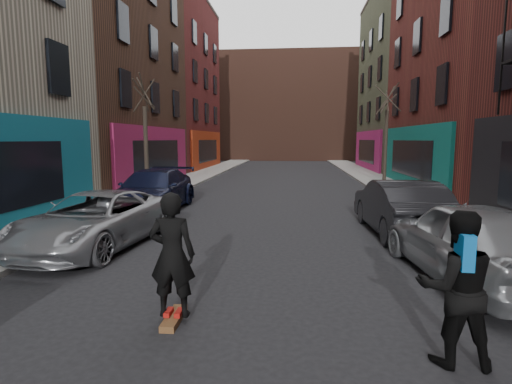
% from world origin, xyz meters
% --- Properties ---
extents(sidewalk_left, '(2.50, 84.00, 0.13)m').
position_xyz_m(sidewalk_left, '(-6.25, 30.00, 0.07)').
color(sidewalk_left, gray).
rests_on(sidewalk_left, ground).
extents(sidewalk_right, '(2.50, 84.00, 0.13)m').
position_xyz_m(sidewalk_right, '(6.25, 30.00, 0.07)').
color(sidewalk_right, gray).
rests_on(sidewalk_right, ground).
extents(building_far, '(40.00, 10.00, 14.00)m').
position_xyz_m(building_far, '(0.00, 56.00, 7.00)').
color(building_far, '#47281E').
rests_on(building_far, ground).
extents(tree_left_far, '(2.00, 2.00, 6.50)m').
position_xyz_m(tree_left_far, '(-6.20, 18.00, 3.38)').
color(tree_left_far, black).
rests_on(tree_left_far, sidewalk_left).
extents(tree_right_far, '(2.00, 2.00, 6.80)m').
position_xyz_m(tree_right_far, '(6.20, 24.00, 3.53)').
color(tree_right_far, black).
rests_on(tree_right_far, sidewalk_right).
extents(parked_left_far, '(2.88, 5.33, 1.42)m').
position_xyz_m(parked_left_far, '(-4.24, 9.17, 0.71)').
color(parked_left_far, gray).
rests_on(parked_left_far, ground).
extents(parked_left_end, '(2.25, 5.52, 1.60)m').
position_xyz_m(parked_left_end, '(-4.60, 14.35, 0.80)').
color(parked_left_end, black).
rests_on(parked_left_end, ground).
extents(parked_right_far, '(2.41, 4.93, 1.62)m').
position_xyz_m(parked_right_far, '(4.24, 7.52, 0.81)').
color(parked_right_far, gray).
rests_on(parked_right_far, ground).
extents(parked_right_end, '(1.94, 4.95, 1.61)m').
position_xyz_m(parked_right_end, '(3.90, 11.43, 0.80)').
color(parked_right_end, black).
rests_on(parked_right_end, ground).
extents(skateboard, '(0.24, 0.80, 0.10)m').
position_xyz_m(skateboard, '(-0.98, 5.20, 0.05)').
color(skateboard, brown).
rests_on(skateboard, ground).
extents(skateboarder, '(0.70, 0.47, 1.90)m').
position_xyz_m(skateboarder, '(-0.98, 5.20, 1.05)').
color(skateboarder, black).
rests_on(skateboarder, skateboard).
extents(pedestrian, '(0.96, 0.77, 1.93)m').
position_xyz_m(pedestrian, '(2.80, 4.43, 0.97)').
color(pedestrian, black).
rests_on(pedestrian, ground).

